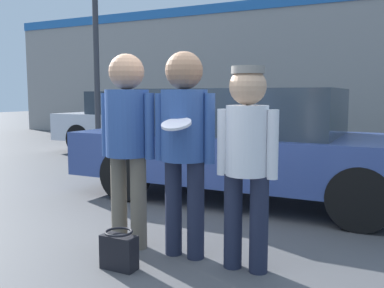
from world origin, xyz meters
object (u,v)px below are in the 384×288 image
at_px(person_left, 127,131).
at_px(parked_car_far, 145,122).
at_px(person_right, 247,150).
at_px(parked_car_near, 249,144).
at_px(person_middle_with_frisbee, 184,134).
at_px(handbag, 119,251).

distance_m(person_left, parked_car_far, 6.52).
distance_m(person_left, person_right, 1.17).
bearing_deg(parked_car_near, person_left, -99.41).
distance_m(person_right, parked_car_near, 2.46).
xyz_separation_m(person_left, person_right, (1.16, -0.03, -0.11)).
relative_size(person_middle_with_frisbee, parked_car_far, 0.40).
relative_size(person_right, parked_car_far, 0.37).
height_order(person_left, handbag, person_left).
bearing_deg(parked_car_near, person_middle_with_frisbee, -84.92).
bearing_deg(handbag, parked_car_near, 87.02).
distance_m(person_left, person_middle_with_frisbee, 0.58).
distance_m(person_left, handbag, 1.08).
xyz_separation_m(person_right, parked_car_near, (-0.78, 2.32, -0.22)).
xyz_separation_m(person_right, handbag, (-0.93, -0.45, -0.83)).
height_order(person_middle_with_frisbee, parked_car_far, person_middle_with_frisbee).
bearing_deg(handbag, person_middle_with_frisbee, 54.79).
distance_m(person_right, handbag, 1.32).
height_order(person_middle_with_frisbee, handbag, person_middle_with_frisbee).
bearing_deg(person_left, handbag, -63.89).
bearing_deg(person_left, parked_car_far, 121.41).
bearing_deg(person_middle_with_frisbee, parked_car_far, 125.63).
xyz_separation_m(parked_car_near, handbag, (-0.14, -2.77, -0.60)).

